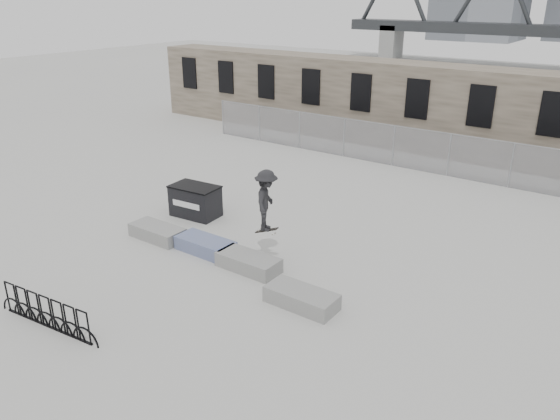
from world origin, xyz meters
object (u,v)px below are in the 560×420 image
object	(u,v)px
planter_center_left	(205,245)
skateboarder	(266,201)
planter_far_left	(157,232)
planter_center_right	(249,262)
dumpster	(195,201)
bike_rack	(46,312)
planter_offset	(301,297)

from	to	relation	value
planter_center_left	skateboarder	world-z (taller)	skateboarder
planter_far_left	planter_center_right	xyz separation A→B (m)	(3.98, 0.09, 0.00)
planter_far_left	planter_center_left	xyz separation A→B (m)	(2.08, 0.20, 0.00)
planter_far_left	dumpster	distance (m)	2.35
planter_center_left	bike_rack	distance (m)	5.56
planter_offset	skateboarder	distance (m)	3.48
planter_far_left	bike_rack	world-z (taller)	bike_rack
planter_center_left	bike_rack	bearing A→B (deg)	-93.07
planter_center_left	planter_far_left	bearing A→B (deg)	-174.63
planter_offset	planter_center_left	bearing A→B (deg)	168.35
planter_center_left	skateboarder	bearing A→B (deg)	23.00
planter_far_left	dumpster	world-z (taller)	dumpster
planter_center_left	bike_rack	world-z (taller)	bike_rack
bike_rack	planter_center_left	bearing A→B (deg)	86.93
planter_offset	skateboarder	xyz separation A→B (m)	(-2.48, 1.72, 1.74)
planter_far_left	planter_center_right	world-z (taller)	same
planter_offset	planter_far_left	bearing A→B (deg)	173.74
planter_center_left	dumpster	world-z (taller)	dumpster
dumpster	skateboarder	bearing A→B (deg)	-21.51
planter_center_left	dumpster	xyz separation A→B (m)	(-2.45, 2.10, 0.35)
planter_far_left	planter_offset	world-z (taller)	same
dumpster	bike_rack	distance (m)	7.94
planter_center_right	dumpster	world-z (taller)	dumpster
dumpster	skateboarder	size ratio (longest dim) A/B	0.90
planter_center_right	dumpster	xyz separation A→B (m)	(-4.35, 2.21, 0.35)
planter_far_left	dumpster	bearing A→B (deg)	99.22
planter_offset	dumpster	xyz separation A→B (m)	(-6.84, 3.00, 0.35)
planter_offset	bike_rack	bearing A→B (deg)	-135.28
planter_center_left	dumpster	distance (m)	3.24
planter_offset	dumpster	bearing A→B (deg)	156.30
planter_center_left	bike_rack	size ratio (longest dim) A/B	0.56
planter_center_right	bike_rack	bearing A→B (deg)	-112.00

